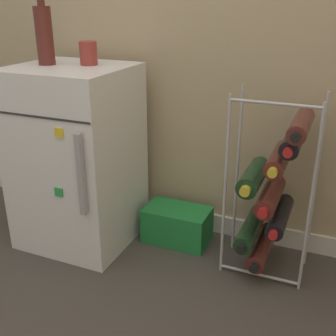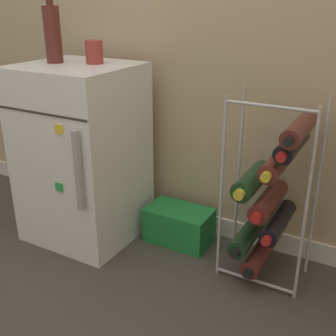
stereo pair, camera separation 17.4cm
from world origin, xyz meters
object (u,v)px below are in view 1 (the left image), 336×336
object	(u,v)px
mini_fridge	(77,157)
fridge_top_bottle	(44,35)
fridge_top_cup	(88,53)
wine_rack	(271,191)
soda_box	(177,225)

from	to	relation	value
mini_fridge	fridge_top_bottle	xyz separation A→B (m)	(-0.11, -0.00, 0.52)
fridge_top_cup	wine_rack	bearing A→B (deg)	1.81
soda_box	fridge_top_cup	size ratio (longest dim) A/B	3.12
soda_box	fridge_top_bottle	size ratio (longest dim) A/B	1.10
mini_fridge	fridge_top_cup	world-z (taller)	fridge_top_cup
wine_rack	fridge_top_bottle	bearing A→B (deg)	-174.76
wine_rack	soda_box	distance (m)	0.50
wine_rack	fridge_top_bottle	distance (m)	1.10
wine_rack	fridge_top_bottle	world-z (taller)	fridge_top_bottle
wine_rack	fridge_top_bottle	xyz separation A→B (m)	(-0.95, -0.09, 0.56)
mini_fridge	soda_box	size ratio (longest dim) A/B	2.70
fridge_top_cup	fridge_top_bottle	size ratio (longest dim) A/B	0.35
wine_rack	mini_fridge	bearing A→B (deg)	-174.42
mini_fridge	wine_rack	bearing A→B (deg)	5.58
soda_box	fridge_top_bottle	xyz separation A→B (m)	(-0.53, -0.14, 0.83)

